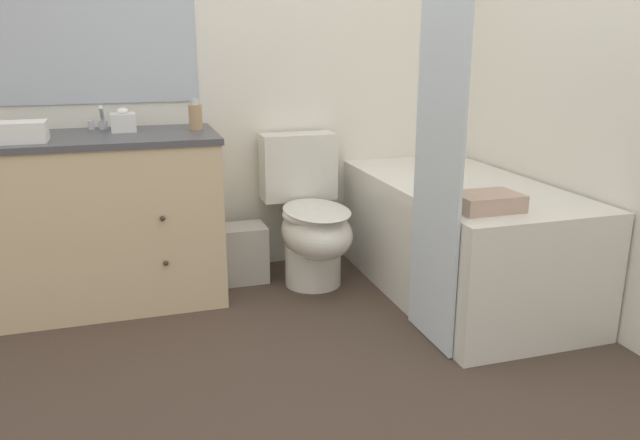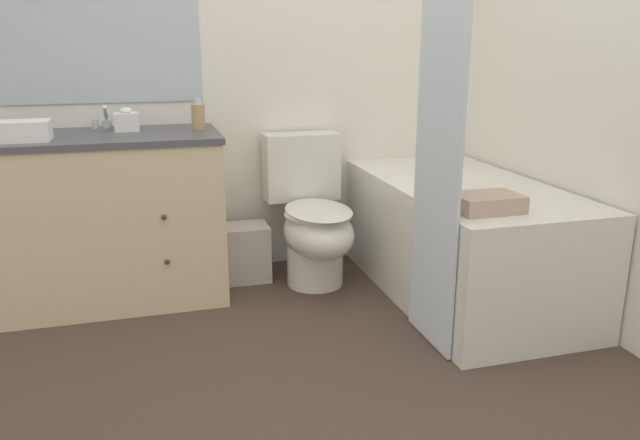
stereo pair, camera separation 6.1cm
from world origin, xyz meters
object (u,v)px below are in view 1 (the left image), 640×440
Objects in this scene: wastebasket at (243,253)px; sink_faucet at (103,122)px; tissue_box at (123,122)px; bath_towel_folded at (487,202)px; soap_dispenser at (195,116)px; hand_towel_folded at (15,132)px; vanity_cabinet at (111,218)px; toilet at (311,219)px; bathtub at (459,238)px.

sink_faucet is at bearing 168.17° from wastebasket.
bath_towel_folded is at bearing -35.86° from tissue_box.
hand_towel_folded is at bearing -167.82° from soap_dispenser.
wastebasket is (0.65, 0.06, -0.27)m from vanity_cabinet.
soap_dispenser is (0.44, -0.16, 0.03)m from sink_faucet.
vanity_cabinet is 7.39× the size of sink_faucet.
toilet is 2.92× the size of hand_towel_folded.
tissue_box is at bearing 177.20° from wastebasket.
sink_faucet is 0.15m from tissue_box.
soap_dispenser is (0.44, 0.04, 0.47)m from vanity_cabinet.
bath_towel_folded is (1.85, -0.80, -0.26)m from hand_towel_folded.
toilet is at bearing -11.21° from soap_dispenser.
sink_faucet reaches higher than tissue_box.
bath_towel_folded is at bearing -23.23° from hand_towel_folded.
bath_towel_folded is at bearing -59.55° from toilet.
soap_dispenser is at bearing -7.73° from tissue_box.
bathtub is 4.74× the size of wastebasket.
tissue_box is (0.10, -0.11, 0.01)m from sink_faucet.
toilet is at bearing 120.45° from bath_towel_folded.
vanity_cabinet is at bearing 165.54° from bathtub.
vanity_cabinet is at bearing -137.92° from tissue_box.
vanity_cabinet is 4.00× the size of hand_towel_folded.
bathtub is 1.14m from wastebasket.
sink_faucet is at bearing 159.37° from bathtub.
hand_towel_folded is 0.98× the size of bath_towel_folded.
soap_dispenser reaches higher than vanity_cabinet.
wastebasket is at bearing 154.20° from bathtub.
hand_towel_folded is at bearing -154.30° from tissue_box.
toilet is 2.86× the size of bath_towel_folded.
sink_faucet is 0.19× the size of toilet.
sink_faucet is 1.15m from toilet.
vanity_cabinet is 0.65m from soap_dispenser.
tissue_box is at bearing 172.27° from soap_dispenser.
tissue_box is at bearing 144.14° from bath_towel_folded.
toilet is 6.24× the size of tissue_box.
vanity_cabinet is 8.55× the size of tissue_box.
hand_towel_folded is at bearing -177.42° from toilet.
vanity_cabinet reaches higher than toilet.
bathtub is at bearing 70.55° from bath_towel_folded.
hand_towel_folded is at bearing 156.77° from bath_towel_folded.
toilet is 2.52× the size of wastebasket.
tissue_box is at bearing 161.72° from bathtub.
bath_towel_folded is at bearing -109.45° from bathtub.
wastebasket is 1.25m from hand_towel_folded.
tissue_box is 0.50m from hand_towel_folded.
vanity_cabinet reaches higher than bath_towel_folded.
bathtub is at bearing -21.01° from soap_dispenser.
soap_dispenser is (0.34, -0.05, 0.02)m from tissue_box.
toilet is (1.00, -0.27, -0.51)m from sink_faucet.
vanity_cabinet reaches higher than wastebasket.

